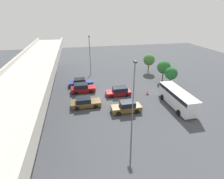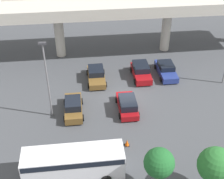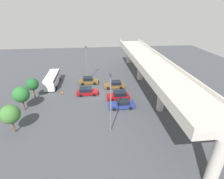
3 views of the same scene
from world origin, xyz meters
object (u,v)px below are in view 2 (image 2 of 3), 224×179
shuttle_bus (74,162)px  parked_car_4 (166,70)px  parked_car_2 (127,105)px  tree_front_right (216,165)px  parked_car_0 (73,107)px  parked_car_3 (141,71)px  lamp_post_near_aisle (47,76)px  parked_car_1 (96,75)px  traffic_cone (127,143)px  tree_front_left (159,163)px

shuttle_bus → parked_car_4: bearing=-128.8°
parked_car_2 → parked_car_4: size_ratio=0.93×
parked_car_4 → tree_front_right: bearing=-3.5°
parked_car_0 → shuttle_bus: bearing=179.6°
parked_car_3 → lamp_post_near_aisle: 13.04m
parked_car_1 → tree_front_right: (7.72, -17.23, 2.36)m
parked_car_2 → parked_car_3: size_ratio=1.00×
lamp_post_near_aisle → parked_car_0: bearing=4.2°
parked_car_3 → shuttle_bus: size_ratio=0.54×
parked_car_2 → parked_car_3: bearing=-23.2°
parked_car_4 → traffic_cone: 13.55m
parked_car_0 → tree_front_left: bearing=-148.8°
parked_car_4 → shuttle_bus: (-11.71, -14.59, 0.91)m
parked_car_1 → parked_car_2: (2.84, -6.22, 0.02)m
parked_car_3 → parked_car_4: size_ratio=0.93×
parked_car_2 → parked_car_3: (2.72, 6.33, 0.06)m
parked_car_3 → lamp_post_near_aisle: size_ratio=0.52×
parked_car_3 → traffic_cone: parked_car_3 is taller
lamp_post_near_aisle → parked_car_2: bearing=-0.5°
parked_car_4 → lamp_post_near_aisle: (-13.90, -6.45, 4.26)m
parked_car_0 → lamp_post_near_aisle: size_ratio=0.53×
parked_car_1 → tree_front_left: (3.53, -16.56, 2.42)m
parked_car_4 → tree_front_right: (-1.07, -17.53, 2.40)m
parked_car_0 → shuttle_bus: size_ratio=0.55×
shuttle_bus → traffic_cone: bearing=-149.6°
parked_car_4 → lamp_post_near_aisle: 15.90m
shuttle_bus → lamp_post_near_aisle: (-2.19, 8.14, 3.35)m
lamp_post_near_aisle → parked_car_3: bearing=30.4°
traffic_cone → parked_car_3: bearing=72.8°
tree_front_right → parked_car_2: bearing=113.9°
tree_front_left → traffic_cone: bearing=106.6°
traffic_cone → parked_car_1: bearing=99.9°
parked_car_0 → parked_car_1: (2.87, 5.98, -0.06)m
parked_car_2 → tree_front_right: size_ratio=0.98×
parked_car_2 → lamp_post_near_aisle: (-7.95, 0.07, 4.20)m
parked_car_0 → tree_front_left: 12.59m
parked_car_1 → tree_front_left: size_ratio=1.07×
parked_car_1 → shuttle_bus: (-2.92, -14.29, 0.87)m
shuttle_bus → traffic_cone: size_ratio=11.80×
parked_car_2 → parked_car_1: bearing=24.5°
tree_front_left → lamp_post_near_aisle: bearing=129.7°
parked_car_3 → tree_front_left: tree_front_left is taller
lamp_post_near_aisle → tree_front_right: bearing=-40.8°
shuttle_bus → tree_front_right: bearing=164.6°
parked_car_4 → traffic_cone: bearing=-30.1°
parked_car_4 → parked_car_2: bearing=-42.4°
parked_car_3 → tree_front_left: (-2.02, -16.67, 2.34)m
shuttle_bus → parked_car_2: bearing=-125.5°
parked_car_1 → traffic_cone: parked_car_1 is taller
parked_car_0 → parked_car_2: 5.71m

